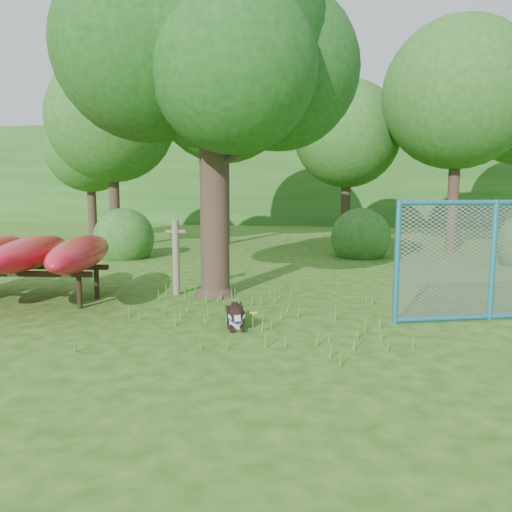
% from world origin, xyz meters
% --- Properties ---
extents(ground, '(80.00, 80.00, 0.00)m').
position_xyz_m(ground, '(0.00, 0.00, 0.00)').
color(ground, '#254F0F').
rests_on(ground, ground).
extents(oak_tree, '(5.40, 4.69, 6.97)m').
position_xyz_m(oak_tree, '(-0.95, 2.82, 4.65)').
color(oak_tree, '#34261C').
rests_on(oak_tree, ground).
extents(wooden_post, '(0.40, 0.19, 1.45)m').
position_xyz_m(wooden_post, '(-1.66, 2.70, 0.77)').
color(wooden_post, '#6C6151').
rests_on(wooden_post, ground).
extents(kayak_rack, '(4.36, 3.88, 1.19)m').
position_xyz_m(kayak_rack, '(-4.44, 1.50, 0.91)').
color(kayak_rack, black).
rests_on(kayak_rack, ground).
extents(husky_dog, '(0.47, 0.99, 0.45)m').
position_xyz_m(husky_dog, '(-0.02, 0.66, 0.16)').
color(husky_dog, black).
rests_on(husky_dog, ground).
extents(fence_section, '(3.08, 1.12, 3.14)m').
position_xyz_m(fence_section, '(3.84, 1.75, 0.94)').
color(fence_section, teal).
rests_on(fence_section, ground).
extents(wildflower_clump, '(0.12, 0.11, 0.25)m').
position_xyz_m(wildflower_clump, '(0.26, 0.61, 0.20)').
color(wildflower_clump, '#45862C').
rests_on(wildflower_clump, ground).
extents(bg_tree_a, '(4.40, 4.40, 6.70)m').
position_xyz_m(bg_tree_a, '(-6.50, 10.00, 4.48)').
color(bg_tree_a, '#34261C').
rests_on(bg_tree_a, ground).
extents(bg_tree_b, '(5.20, 5.20, 8.22)m').
position_xyz_m(bg_tree_b, '(-3.00, 12.00, 5.61)').
color(bg_tree_b, '#34261C').
rests_on(bg_tree_b, ground).
extents(bg_tree_c, '(4.00, 4.00, 6.12)m').
position_xyz_m(bg_tree_c, '(1.50, 13.00, 4.11)').
color(bg_tree_c, '#34261C').
rests_on(bg_tree_c, ground).
extents(bg_tree_d, '(4.80, 4.80, 7.50)m').
position_xyz_m(bg_tree_d, '(5.00, 11.00, 5.08)').
color(bg_tree_d, '#34261C').
rests_on(bg_tree_d, ground).
extents(bg_tree_f, '(3.60, 3.60, 5.55)m').
position_xyz_m(bg_tree_f, '(-9.00, 13.00, 3.73)').
color(bg_tree_f, '#34261C').
rests_on(bg_tree_f, ground).
extents(shrub_left, '(1.80, 1.80, 1.80)m').
position_xyz_m(shrub_left, '(-5.00, 7.50, 0.00)').
color(shrub_left, '#245B1D').
rests_on(shrub_left, ground).
extents(shrub_mid, '(1.80, 1.80, 1.80)m').
position_xyz_m(shrub_mid, '(2.00, 9.00, 0.00)').
color(shrub_mid, '#245B1D').
rests_on(shrub_mid, ground).
extents(wooded_hillside, '(80.00, 12.00, 6.00)m').
position_xyz_m(wooded_hillside, '(0.00, 28.00, 3.00)').
color(wooded_hillside, '#245B1D').
rests_on(wooded_hillside, ground).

